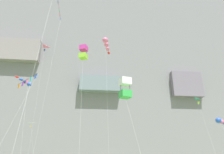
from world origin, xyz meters
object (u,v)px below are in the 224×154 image
at_px(kite_delta_near_cliff, 201,103).
at_px(kite_windsock_upper_left, 26,82).
at_px(kite_banner_mid_left, 58,18).
at_px(kite_windsock_low_left, 221,122).
at_px(kite_box_upper_right, 125,88).
at_px(kite_box_upper_mid, 83,52).
at_px(kite_delta_high_center, 30,126).
at_px(kite_delta_mid_center, 43,52).
at_px(kite_banner_low_center, 26,83).
at_px(kite_windsock_high_left, 106,44).

bearing_deg(kite_delta_near_cliff, kite_windsock_upper_left, -177.16).
height_order(kite_banner_mid_left, kite_windsock_low_left, kite_banner_mid_left).
bearing_deg(kite_box_upper_right, kite_windsock_upper_left, 129.24).
distance_m(kite_box_upper_mid, kite_delta_high_center, 20.06).
relative_size(kite_windsock_upper_left, kite_delta_high_center, 1.68).
relative_size(kite_box_upper_mid, kite_delta_near_cliff, 1.59).
distance_m(kite_box_upper_right, kite_delta_high_center, 30.58).
xyz_separation_m(kite_delta_mid_center, kite_windsock_low_left, (34.27, -9.25, -16.68)).
distance_m(kite_banner_low_center, kite_delta_near_cliff, 29.18).
xyz_separation_m(kite_box_upper_right, kite_delta_near_cliff, (16.91, 17.75, 3.65)).
bearing_deg(kite_box_upper_right, kite_banner_mid_left, 118.81).
bearing_deg(kite_delta_mid_center, kite_delta_high_center, -134.96).
relative_size(kite_box_upper_mid, kite_windsock_upper_left, 1.34).
relative_size(kite_box_upper_mid, kite_windsock_high_left, 0.88).
relative_size(kite_delta_high_center, kite_delta_near_cliff, 0.71).
bearing_deg(kite_banner_low_center, kite_delta_high_center, 100.66).
relative_size(kite_windsock_high_left, kite_box_upper_right, 2.50).
xyz_separation_m(kite_banner_mid_left, kite_box_upper_right, (9.60, -17.46, -19.61)).
xyz_separation_m(kite_banner_mid_left, kite_banner_low_center, (-1.51, -7.86, -16.21)).
distance_m(kite_banner_mid_left, kite_windsock_upper_left, 14.31).
height_order(kite_windsock_upper_left, kite_delta_high_center, kite_windsock_upper_left).
relative_size(kite_banner_mid_left, kite_delta_near_cliff, 2.53).
xyz_separation_m(kite_delta_mid_center, kite_box_upper_right, (14.01, -27.35, -17.18)).
relative_size(kite_delta_mid_center, kite_box_upper_mid, 1.38).
bearing_deg(kite_windsock_high_left, kite_delta_near_cliff, 9.61).
bearing_deg(kite_delta_near_cliff, kite_delta_high_center, 163.56).
height_order(kite_box_upper_mid, kite_delta_near_cliff, kite_box_upper_mid).
relative_size(kite_windsock_high_left, kite_windsock_upper_left, 1.53).
height_order(kite_delta_mid_center, kite_windsock_upper_left, kite_delta_mid_center).
distance_m(kite_banner_low_center, kite_delta_high_center, 17.94).
bearing_deg(kite_windsock_upper_left, kite_banner_mid_left, 18.25).
bearing_deg(kite_windsock_high_left, kite_box_upper_right, -88.30).
bearing_deg(kite_banner_low_center, kite_banner_mid_left, 79.15).
xyz_separation_m(kite_banner_mid_left, kite_windsock_low_left, (29.86, 0.64, -19.12)).
distance_m(kite_windsock_low_left, kite_delta_high_center, 35.76).
bearing_deg(kite_box_upper_mid, kite_delta_near_cliff, 14.06).
bearing_deg(kite_box_upper_mid, kite_delta_high_center, 125.07).
height_order(kite_banner_mid_left, kite_banner_low_center, kite_banner_mid_left).
distance_m(kite_delta_mid_center, kite_delta_near_cliff, 35.09).
bearing_deg(kite_banner_mid_left, kite_box_upper_mid, -42.74).
xyz_separation_m(kite_box_upper_mid, kite_banner_mid_left, (-5.41, 5.00, 9.83)).
relative_size(kite_banner_low_center, kite_delta_high_center, 1.41).
xyz_separation_m(kite_windsock_low_left, kite_delta_high_center, (-34.64, 8.88, -0.06)).
distance_m(kite_windsock_high_left, kite_windsock_low_left, 24.29).
bearing_deg(kite_windsock_upper_left, kite_delta_mid_center, 93.83).
relative_size(kite_windsock_upper_left, kite_delta_near_cliff, 1.18).
height_order(kite_box_upper_mid, kite_windsock_high_left, kite_windsock_high_left).
relative_size(kite_banner_low_center, kite_delta_near_cliff, 1.00).
distance_m(kite_banner_mid_left, kite_delta_near_cliff, 30.95).
xyz_separation_m(kite_delta_mid_center, kite_delta_high_center, (-0.37, -0.37, -16.75)).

